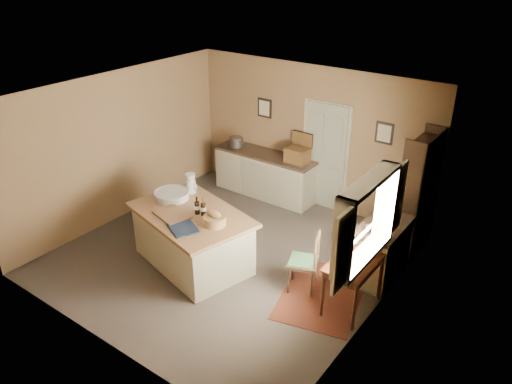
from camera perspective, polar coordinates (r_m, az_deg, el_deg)
ground at (r=8.31m, az=-3.07°, el=-7.24°), size 5.00×5.00×0.00m
wall_back at (r=9.56m, az=6.22°, el=6.36°), size 5.00×0.10×2.70m
wall_front at (r=6.17m, az=-18.19°, el=-6.82°), size 5.00×0.10×2.70m
wall_left at (r=9.32m, az=-15.38°, el=5.01°), size 0.10×5.00×2.70m
wall_right at (r=6.53m, az=14.05°, el=-4.30°), size 0.10×5.00×2.70m
ceiling at (r=7.18m, az=-3.59°, el=11.03°), size 5.00×5.00×0.00m
door at (r=9.48m, az=7.87°, el=4.18°), size 0.97×0.06×2.11m
framed_prints at (r=9.33m, az=7.33°, el=8.20°), size 2.82×0.02×0.38m
window at (r=6.29m, az=12.89°, el=-3.29°), size 0.25×1.99×1.12m
work_island at (r=7.94m, az=-7.31°, el=-5.06°), size 2.18×1.69×1.20m
sideboard at (r=10.05m, az=1.09°, el=2.20°), size 2.15×0.61×1.18m
rug at (r=7.51m, az=7.56°, el=-11.54°), size 1.45×1.82×0.01m
writing_desk at (r=6.97m, az=11.14°, el=-8.45°), size 0.55×0.91×0.82m
desk_chair at (r=7.35m, az=5.36°, el=-7.97°), size 0.56×0.56×0.92m
right_cabinet at (r=7.82m, az=14.03°, el=-6.44°), size 0.60×1.07×0.99m
shelving_unit at (r=8.41m, az=18.28°, el=-0.22°), size 0.35×0.92×2.04m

